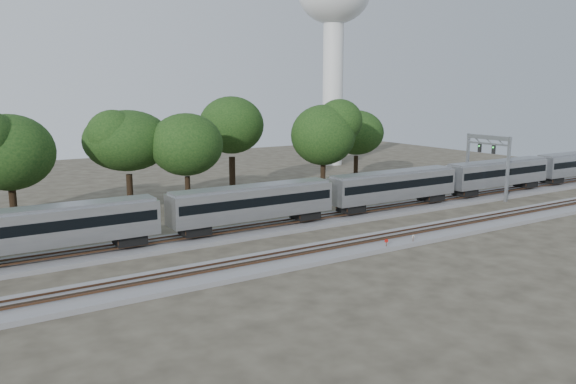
% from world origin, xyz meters
% --- Properties ---
extents(ground, '(160.00, 160.00, 0.00)m').
position_xyz_m(ground, '(0.00, 0.00, 0.00)').
color(ground, '#383328').
rests_on(ground, ground).
extents(track_far, '(160.00, 5.00, 0.73)m').
position_xyz_m(track_far, '(0.00, 6.00, 0.21)').
color(track_far, slate).
rests_on(track_far, ground).
extents(track_near, '(160.00, 5.00, 0.73)m').
position_xyz_m(track_near, '(0.00, -4.00, 0.21)').
color(track_near, slate).
rests_on(track_near, ground).
extents(train, '(109.91, 3.14, 4.63)m').
position_xyz_m(train, '(9.69, 6.00, 3.22)').
color(train, silver).
rests_on(train, ground).
extents(switch_stand_red, '(0.33, 0.13, 1.07)m').
position_xyz_m(switch_stand_red, '(7.23, -6.00, 0.68)').
color(switch_stand_red, '#512D19').
rests_on(switch_stand_red, ground).
extents(switch_stand_white, '(0.32, 0.10, 1.02)m').
position_xyz_m(switch_stand_white, '(10.49, -6.06, 0.65)').
color(switch_stand_white, '#512D19').
rests_on(switch_stand_white, ground).
extents(switch_lever, '(0.53, 0.36, 0.30)m').
position_xyz_m(switch_lever, '(5.49, -5.44, 0.15)').
color(switch_lever, '#512D19').
rests_on(switch_lever, ground).
extents(water_tower, '(13.62, 13.62, 37.71)m').
position_xyz_m(water_tower, '(38.40, 44.42, 27.94)').
color(water_tower, silver).
rests_on(water_tower, ground).
extents(signal_gantry, '(0.58, 6.89, 8.38)m').
position_xyz_m(signal_gantry, '(35.58, 6.00, 6.11)').
color(signal_gantry, gray).
rests_on(signal_gantry, ground).
extents(tree_2, '(8.32, 8.32, 11.73)m').
position_xyz_m(tree_2, '(-20.35, 19.05, 8.17)').
color(tree_2, black).
rests_on(tree_2, ground).
extents(tree_3, '(8.67, 8.67, 12.22)m').
position_xyz_m(tree_3, '(-7.64, 21.96, 8.51)').
color(tree_3, black).
rests_on(tree_3, ground).
extents(tree_4, '(8.22, 8.22, 11.58)m').
position_xyz_m(tree_4, '(-1.92, 18.23, 8.06)').
color(tree_4, black).
rests_on(tree_4, ground).
extents(tree_5, '(9.68, 9.68, 13.64)m').
position_xyz_m(tree_5, '(8.18, 26.87, 9.51)').
color(tree_5, black).
rests_on(tree_5, ground).
extents(tree_6, '(8.62, 8.62, 12.16)m').
position_xyz_m(tree_6, '(16.57, 16.92, 8.47)').
color(tree_6, black).
rests_on(tree_6, ground).
extents(tree_7, '(7.92, 7.92, 11.17)m').
position_xyz_m(tree_7, '(28.73, 25.10, 7.77)').
color(tree_7, black).
rests_on(tree_7, ground).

